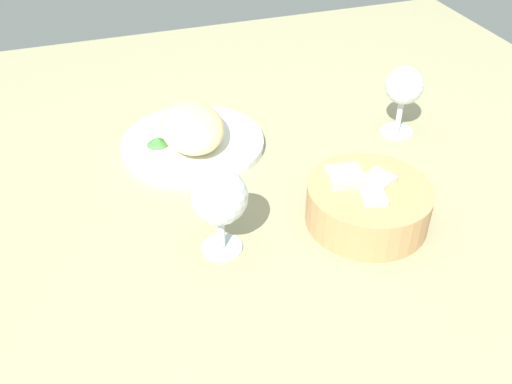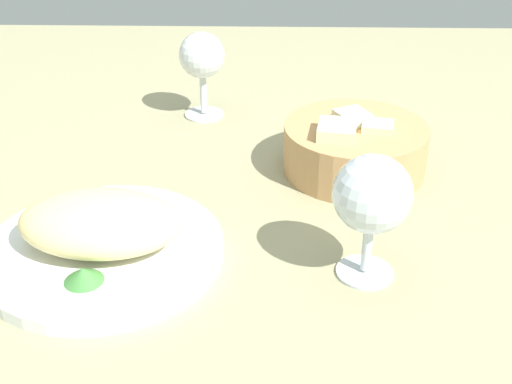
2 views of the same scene
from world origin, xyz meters
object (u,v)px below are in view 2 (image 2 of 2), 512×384
object	(u,v)px
plate	(104,250)
wine_glass_far	(202,60)
wine_glass_near	(372,198)
bread_basket	(354,147)

from	to	relation	value
plate	wine_glass_far	world-z (taller)	wine_glass_far
plate	wine_glass_far	size ratio (longest dim) A/B	1.96
wine_glass_near	wine_glass_far	world-z (taller)	wine_glass_near
bread_basket	wine_glass_near	bearing A→B (deg)	-92.50
wine_glass_near	bread_basket	bearing A→B (deg)	87.50
bread_basket	wine_glass_far	size ratio (longest dim) A/B	1.41
bread_basket	wine_glass_far	distance (cm)	27.22
plate	wine_glass_far	xyz separation A→B (cm)	(7.08, 36.40, 7.98)
plate	wine_glass_far	bearing A→B (deg)	78.99
plate	wine_glass_near	world-z (taller)	wine_glass_near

